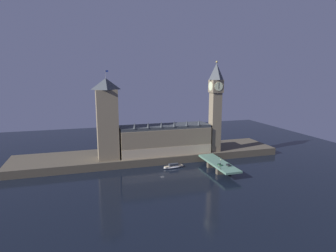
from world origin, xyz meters
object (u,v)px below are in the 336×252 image
object	(u,v)px
car_northbound_trail	(220,165)
pedestrian_near_rail	(219,166)
street_lamp_near	(221,163)
car_southbound_lead	(228,165)
clock_tower	(215,105)
boat_upstream	(174,166)
victoria_tower	(107,119)

from	to	relation	value
car_northbound_trail	pedestrian_near_rail	world-z (taller)	pedestrian_near_rail
street_lamp_near	car_southbound_lead	bearing A→B (deg)	29.67
car_northbound_trail	street_lamp_near	distance (m)	9.11
clock_tower	boat_upstream	world-z (taller)	clock_tower
clock_tower	car_southbound_lead	world-z (taller)	clock_tower
victoria_tower	pedestrian_near_rail	bearing A→B (deg)	-32.36
car_southbound_lead	pedestrian_near_rail	bearing A→B (deg)	-169.80
clock_tower	car_northbound_trail	xyz separation A→B (m)	(-13.98, -37.69, -39.09)
victoria_tower	street_lamp_near	size ratio (longest dim) A/B	9.27
clock_tower	street_lamp_near	distance (m)	59.84
pedestrian_near_rail	street_lamp_near	distance (m)	5.06
car_northbound_trail	boat_upstream	size ratio (longest dim) A/B	0.23
clock_tower	car_northbound_trail	world-z (taller)	clock_tower
clock_tower	pedestrian_near_rail	size ratio (longest dim) A/B	43.86
victoria_tower	pedestrian_near_rail	xyz separation A→B (m)	(71.88, -45.54, -30.01)
car_northbound_trail	pedestrian_near_rail	size ratio (longest dim) A/B	2.28
victoria_tower	clock_tower	bearing A→B (deg)	-2.42
clock_tower	victoria_tower	bearing A→B (deg)	177.58
victoria_tower	car_southbound_lead	size ratio (longest dim) A/B	17.59
clock_tower	car_northbound_trail	size ratio (longest dim) A/B	19.26
car_southbound_lead	victoria_tower	bearing A→B (deg)	151.23
clock_tower	pedestrian_near_rail	xyz separation A→B (m)	(-16.75, -41.80, -38.83)
street_lamp_near	boat_upstream	bearing A→B (deg)	130.20
car_southbound_lead	street_lamp_near	xyz separation A→B (m)	(-8.72, -4.97, 3.86)
clock_tower	victoria_tower	xyz separation A→B (m)	(-88.63, 3.74, -8.82)
victoria_tower	street_lamp_near	bearing A→B (deg)	-34.44
victoria_tower	car_southbound_lead	world-z (taller)	victoria_tower
clock_tower	victoria_tower	size ratio (longest dim) A/B	1.11
car_southbound_lead	pedestrian_near_rail	distance (m)	8.46
clock_tower	victoria_tower	world-z (taller)	clock_tower
clock_tower	car_southbound_lead	bearing A→B (deg)	-101.81
clock_tower	car_northbound_trail	distance (m)	56.07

